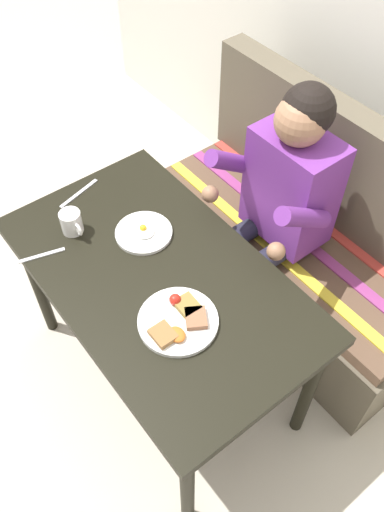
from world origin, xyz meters
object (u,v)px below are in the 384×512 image
Objects in this scene: couch at (296,247)px; coffee_mug at (72,222)px; plate_breakfast at (179,320)px; fork at (42,255)px; person at (278,198)px; table at (159,288)px; plate_eggs at (144,232)px; knife at (79,193)px.

couch is 1.06m from coffee_mug.
fork is at bearing -157.46° from plate_breakfast.
person is 4.57× the size of plate_breakfast.
table is at bearing -88.74° from person.
person is at bearing 91.26° from table.
plate_breakfast is at bearing -71.63° from person.
coffee_mug reaches higher than table.
couch reaches higher than coffee_mug.
coffee_mug is (-0.57, -0.07, 0.03)m from plate_breakfast.
table is 0.44m from fork.
plate_breakfast is at bearing -18.57° from plate_eggs.
knife is (-0.51, -0.60, -0.01)m from person.
plate_eggs is 1.26× the size of fork.
coffee_mug is (-0.37, -0.89, 0.45)m from couch.
couch is 7.20× the size of knife.
couch is (0.00, 0.76, -0.32)m from table.
coffee_mug reaches higher than knife.
plate_eggs is (-0.18, -0.52, -0.00)m from person.
plate_eggs is at bearing 161.43° from plate_breakfast.
person reaches higher than fork.
table is 0.41m from coffee_mug.
fork is (-0.33, -0.28, 0.08)m from table.
coffee_mug reaches higher than plate_breakfast.
fork is at bearing -107.35° from couch.
couch is at bearing 85.75° from person.
fork is at bearing -68.29° from knife.
fork is at bearing -139.08° from table.
person reaches higher than knife.
person reaches higher than plate_eggs.
plate_breakfast is 1.24× the size of plate_eggs.
fork is (0.04, -0.15, -0.04)m from coffee_mug.
fork is (-0.31, -0.87, -0.01)m from person.
plate_breakfast is (0.20, -0.06, 0.10)m from table.
coffee_mug is 0.69× the size of fork.
plate_eggs is at bearing -108.64° from person.
coffee_mug reaches higher than fork.
plate_breakfast is 2.25× the size of coffee_mug.
plate_breakfast reaches higher than knife.
coffee_mug is 0.21m from knife.
knife is at bearing -124.15° from couch.
knife is (-0.53, -0.78, 0.40)m from couch.
plate_eggs is 1.81× the size of coffee_mug.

